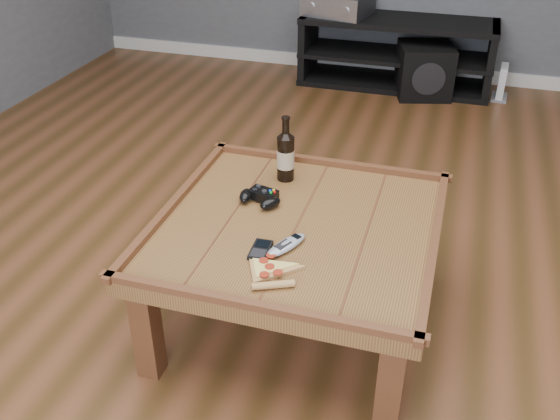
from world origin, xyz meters
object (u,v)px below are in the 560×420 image
(pizza_slice, at_px, (270,271))
(game_console, at_px, (502,84))
(media_console, at_px, (396,53))
(coffee_table, at_px, (297,238))
(smartphone, at_px, (260,250))
(game_controller, at_px, (260,197))
(av_receiver, at_px, (338,3))
(beer_bottle, at_px, (286,155))
(subwoofer, at_px, (424,70))
(remote_control, at_px, (286,245))

(pizza_slice, relative_size, game_console, 1.16)
(media_console, distance_m, game_console, 0.79)
(coffee_table, relative_size, smartphone, 8.81)
(game_controller, relative_size, pizza_slice, 0.65)
(av_receiver, bearing_deg, beer_bottle, -70.86)
(smartphone, distance_m, subwoofer, 2.85)
(coffee_table, bearing_deg, smartphone, -110.21)
(smartphone, bearing_deg, subwoofer, 81.28)
(coffee_table, relative_size, game_controller, 5.66)
(media_console, bearing_deg, pizza_slice, -90.14)
(game_controller, relative_size, subwoofer, 0.40)
(remote_control, bearing_deg, beer_bottle, 132.86)
(subwoofer, relative_size, game_console, 1.85)
(game_controller, xyz_separation_m, av_receiver, (-0.27, 2.64, 0.10))
(pizza_slice, height_order, subwoofer, pizza_slice)
(game_controller, distance_m, game_console, 2.79)
(media_console, distance_m, remote_control, 2.92)
(subwoofer, xyz_separation_m, game_console, (0.55, 0.08, -0.07))
(smartphone, relative_size, av_receiver, 0.23)
(game_controller, height_order, av_receiver, av_receiver)
(media_console, distance_m, beer_bottle, 2.46)
(av_receiver, relative_size, subwoofer, 1.14)
(remote_control, relative_size, game_console, 0.79)
(game_console, bearing_deg, media_console, 179.35)
(subwoofer, bearing_deg, pizza_slice, -109.81)
(smartphone, bearing_deg, beer_bottle, 94.38)
(smartphone, distance_m, remote_control, 0.09)
(coffee_table, height_order, smartphone, coffee_table)
(smartphone, height_order, av_receiver, av_receiver)
(game_controller, relative_size, remote_control, 0.95)
(media_console, height_order, game_console, media_console)
(coffee_table, height_order, subwoofer, coffee_table)
(media_console, bearing_deg, subwoofer, -30.43)
(subwoofer, bearing_deg, beer_bottle, -114.24)
(beer_bottle, bearing_deg, smartphone, -83.00)
(beer_bottle, height_order, remote_control, beer_bottle)
(beer_bottle, relative_size, game_controller, 1.49)
(pizza_slice, relative_size, remote_control, 1.47)
(pizza_slice, distance_m, av_receiver, 3.09)
(beer_bottle, height_order, game_console, beer_bottle)
(game_controller, xyz_separation_m, smartphone, (0.10, -0.31, -0.02))
(av_receiver, distance_m, subwoofer, 0.79)
(av_receiver, height_order, game_console, av_receiver)
(smartphone, bearing_deg, game_console, 71.11)
(remote_control, height_order, game_console, remote_control)
(coffee_table, bearing_deg, beer_bottle, 113.69)
(smartphone, distance_m, game_console, 3.04)
(media_console, distance_m, pizza_slice, 3.06)
(media_console, height_order, game_controller, game_controller)
(coffee_table, distance_m, media_console, 2.75)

